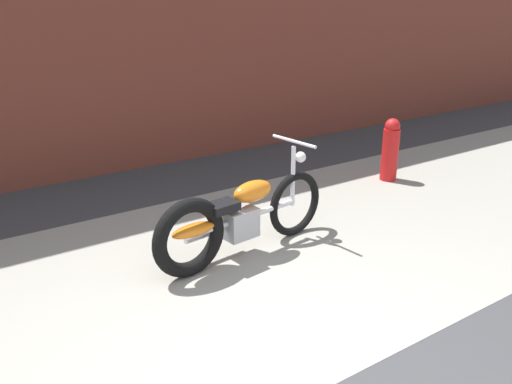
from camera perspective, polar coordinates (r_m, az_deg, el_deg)
sidewalk_slab at (r=4.77m, az=-7.35°, el=-9.16°), size 36.00×3.50×0.01m
brick_building_wall at (r=7.41m, az=-21.05°, el=18.76°), size 36.00×0.50×4.56m
motorcycle_orange at (r=4.90m, az=-2.48°, el=-2.98°), size 2.00×0.58×1.03m
fire_hydrant at (r=7.23m, az=14.31°, el=4.48°), size 0.22×0.22×0.84m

